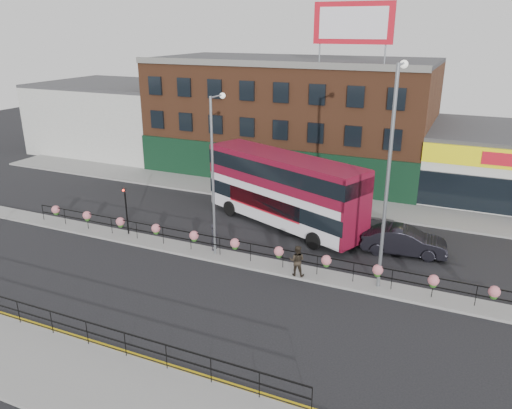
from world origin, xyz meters
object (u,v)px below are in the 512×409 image
at_px(pedestrian_b, 297,261).
at_px(lamp_column_east, 390,160).
at_px(car, 404,241).
at_px(double_decker_bus, 284,184).
at_px(pedestrian_a, 214,237).
at_px(lamp_column_west, 214,163).

xyz_separation_m(pedestrian_b, lamp_column_east, (4.30, 0.90, 5.83)).
relative_size(car, pedestrian_b, 2.96).
height_order(car, lamp_column_east, lamp_column_east).
height_order(car, pedestrian_b, pedestrian_b).
height_order(double_decker_bus, pedestrian_a, double_decker_bus).
bearing_deg(lamp_column_east, lamp_column_west, -179.75).
xyz_separation_m(pedestrian_b, lamp_column_west, (-5.39, 0.86, 4.64)).
bearing_deg(double_decker_bus, lamp_column_east, -37.14).
xyz_separation_m(lamp_column_west, lamp_column_east, (9.69, 0.04, 1.18)).
relative_size(pedestrian_a, lamp_column_west, 0.18).
xyz_separation_m(double_decker_bus, pedestrian_a, (-2.30, -5.63, -2.07)).
distance_m(double_decker_bus, pedestrian_b, 7.80).
relative_size(car, lamp_column_west, 0.55).
distance_m(double_decker_bus, lamp_column_west, 6.73).
bearing_deg(lamp_column_east, double_decker_bus, 142.86).
xyz_separation_m(car, lamp_column_west, (-10.22, -4.67, 4.85)).
xyz_separation_m(car, lamp_column_east, (-0.53, -4.63, 6.03)).
distance_m(pedestrian_b, lamp_column_east, 7.30).
bearing_deg(pedestrian_b, double_decker_bus, -72.14).
relative_size(car, pedestrian_a, 3.14).
distance_m(car, pedestrian_b, 7.35).
bearing_deg(double_decker_bus, car, -8.26).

